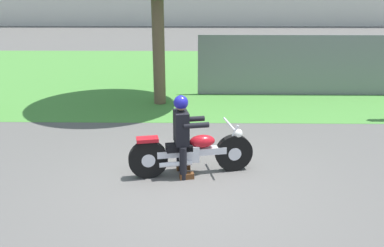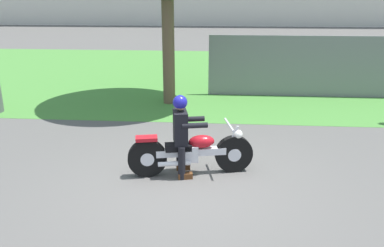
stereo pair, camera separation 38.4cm
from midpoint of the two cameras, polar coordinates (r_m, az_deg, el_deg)
ground at (r=6.43m, az=0.94°, el=-8.95°), size 120.00×120.00×0.00m
grass_verge at (r=15.13m, az=3.09°, el=7.35°), size 60.00×12.00×0.01m
motorcycle_lead at (r=6.62m, az=1.59°, el=-4.28°), size 2.13×0.75×0.89m
rider_lead at (r=6.45m, az=0.14°, el=-0.87°), size 0.61×0.53×1.41m
fence_segment at (r=12.26m, az=20.13°, el=7.81°), size 7.00×0.06×1.80m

